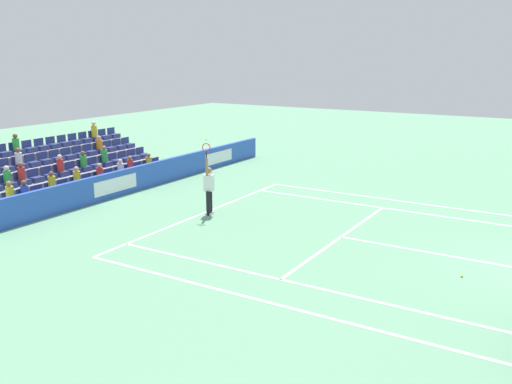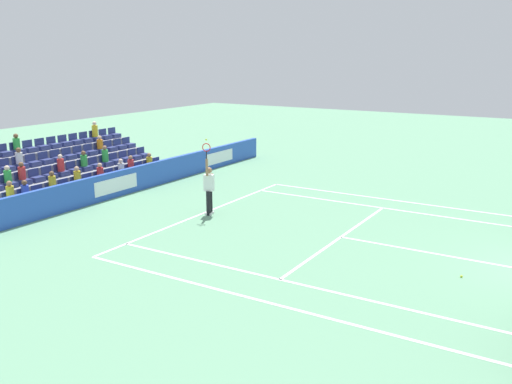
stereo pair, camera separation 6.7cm
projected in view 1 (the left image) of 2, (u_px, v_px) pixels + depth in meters
The scene contains 12 objects.
line_baseline at pixel (204, 213), 20.81m from camera, with size 10.97×0.10×0.01m, color white.
line_service at pixel (341, 237), 18.06m from camera, with size 8.23×0.10×0.01m, color white.
line_centre_service at pixel (442, 255), 16.45m from camera, with size 0.10×6.40×0.01m, color white.
line_singles_sideline_left at pixel (296, 283), 14.41m from camera, with size 0.10×11.89×0.01m, color white.
line_singles_sideline_right at pixel (394, 209), 21.25m from camera, with size 0.10×11.89×0.01m, color white.
line_doubles_sideline_left at pixel (270, 303), 13.27m from camera, with size 0.10×11.89×0.01m, color white.
line_doubles_sideline_right at pixel (405, 202), 22.39m from camera, with size 0.10×11.89×0.01m, color white.
line_centre_mark at pixel (207, 213), 20.76m from camera, with size 0.10×0.20×0.01m, color white.
sponsor_barrier at pixel (114, 185), 22.98m from camera, with size 22.34×0.22×1.07m.
tennis_player at pixel (209, 188), 20.38m from camera, with size 0.54×0.43×2.85m.
stadium_stand at pixel (65, 173), 24.39m from camera, with size 8.68×3.80×2.63m.
loose_tennis_ball at pixel (462, 276), 14.78m from camera, with size 0.07×0.07×0.07m, color #D1E533.
Camera 1 is at (16.14, 0.09, 5.76)m, focal length 39.04 mm.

